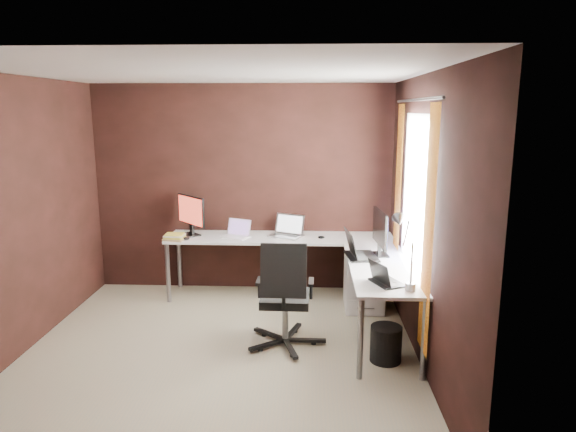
% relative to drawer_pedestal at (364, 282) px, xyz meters
% --- Properties ---
extents(room, '(3.60, 3.60, 2.50)m').
position_rel_drawer_pedestal_xyz_m(room, '(-1.09, -1.08, 0.98)').
color(room, '#9D957A').
rests_on(room, ground).
extents(desk, '(2.65, 2.25, 0.73)m').
position_rel_drawer_pedestal_xyz_m(desk, '(-0.59, -0.11, 0.38)').
color(desk, white).
rests_on(desk, ground).
extents(drawer_pedestal, '(0.42, 0.50, 0.60)m').
position_rel_drawer_pedestal_xyz_m(drawer_pedestal, '(0.00, 0.00, 0.00)').
color(drawer_pedestal, white).
rests_on(drawer_pedestal, ground).
extents(monitor_left, '(0.39, 0.41, 0.47)m').
position_rel_drawer_pedestal_xyz_m(monitor_left, '(-2.02, 0.39, 0.69)').
color(monitor_left, black).
rests_on(monitor_left, desk).
extents(monitor_right, '(0.15, 0.57, 0.46)m').
position_rel_drawer_pedestal_xyz_m(monitor_right, '(0.10, -0.39, 0.69)').
color(monitor_right, black).
rests_on(monitor_right, desk).
extents(laptop_white, '(0.36, 0.32, 0.20)m').
position_rel_drawer_pedestal_xyz_m(laptop_white, '(-1.46, 0.31, 0.48)').
color(laptop_white, white).
rests_on(laptop_white, desk).
extents(laptop_silver, '(0.45, 0.40, 0.25)m').
position_rel_drawer_pedestal_xyz_m(laptop_silver, '(-0.88, 0.40, 0.48)').
color(laptop_silver, silver).
rests_on(laptop_silver, desk).
extents(laptop_black_big, '(0.34, 0.45, 0.27)m').
position_rel_drawer_pedestal_xyz_m(laptop_black_big, '(-0.13, -0.47, 0.49)').
color(laptop_black_big, black).
rests_on(laptop_black_big, desk).
extents(laptop_black_small, '(0.32, 0.36, 0.20)m').
position_rel_drawer_pedestal_xyz_m(laptop_black_small, '(0.03, -1.28, 0.48)').
color(laptop_black_small, black).
rests_on(laptop_black_small, desk).
extents(book_stack, '(0.26, 0.22, 0.07)m').
position_rel_drawer_pedestal_xyz_m(book_stack, '(-2.16, 0.15, 0.46)').
color(book_stack, tan).
rests_on(book_stack, desk).
extents(mouse_left, '(0.10, 0.08, 0.04)m').
position_rel_drawer_pedestal_xyz_m(mouse_left, '(-2.03, 0.15, 0.45)').
color(mouse_left, black).
rests_on(mouse_left, desk).
extents(mouse_corner, '(0.10, 0.08, 0.03)m').
position_rel_drawer_pedestal_xyz_m(mouse_corner, '(-0.48, 0.28, 0.45)').
color(mouse_corner, black).
rests_on(mouse_corner, desk).
extents(desk_lamp, '(0.20, 0.23, 0.64)m').
position_rel_drawer_pedestal_xyz_m(desk_lamp, '(0.16, -1.37, 0.83)').
color(desk_lamp, slate).
rests_on(desk_lamp, desk).
extents(office_chair, '(0.58, 0.58, 1.04)m').
position_rel_drawer_pedestal_xyz_m(office_chair, '(-0.84, -0.98, 0.01)').
color(office_chair, black).
rests_on(office_chair, ground).
extents(wastebasket, '(0.36, 0.36, 0.32)m').
position_rel_drawer_pedestal_xyz_m(wastebasket, '(0.07, -1.24, -0.14)').
color(wastebasket, black).
rests_on(wastebasket, ground).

